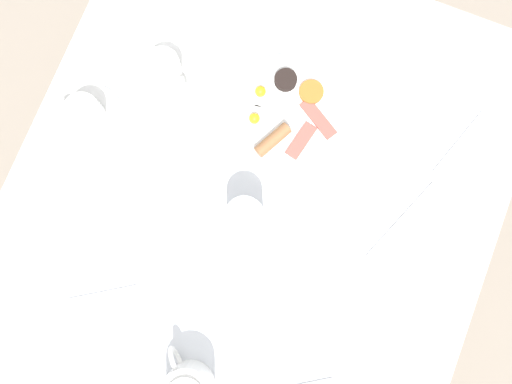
{
  "coord_description": "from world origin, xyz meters",
  "views": [
    {
      "loc": [
        -0.05,
        0.13,
        1.84
      ],
      "look_at": [
        0.0,
        0.0,
        0.78
      ],
      "focal_mm": 35.0,
      "sensor_mm": 36.0,
      "label": 1
    }
  ],
  "objects_px": {
    "teacup_with_saucer_left": "(86,114)",
    "teacup_with_saucer_right": "(164,70)",
    "knife_by_plate": "(402,220)",
    "fork_spare": "(460,143)",
    "breakfast_plate": "(285,113)",
    "creamer_jug": "(259,7)",
    "spoon_for_tea": "(102,295)",
    "water_glass_tall": "(244,217)"
  },
  "relations": [
    {
      "from": "teacup_with_saucer_left",
      "to": "teacup_with_saucer_right",
      "type": "height_order",
      "value": "same"
    },
    {
      "from": "knife_by_plate",
      "to": "fork_spare",
      "type": "relative_size",
      "value": 1.2
    },
    {
      "from": "breakfast_plate",
      "to": "teacup_with_saucer_right",
      "type": "height_order",
      "value": "teacup_with_saucer_right"
    },
    {
      "from": "creamer_jug",
      "to": "fork_spare",
      "type": "height_order",
      "value": "creamer_jug"
    },
    {
      "from": "teacup_with_saucer_left",
      "to": "creamer_jug",
      "type": "relative_size",
      "value": 1.92
    },
    {
      "from": "knife_by_plate",
      "to": "spoon_for_tea",
      "type": "relative_size",
      "value": 1.56
    },
    {
      "from": "teacup_with_saucer_right",
      "to": "fork_spare",
      "type": "distance_m",
      "value": 0.68
    },
    {
      "from": "spoon_for_tea",
      "to": "fork_spare",
      "type": "distance_m",
      "value": 0.85
    },
    {
      "from": "water_glass_tall",
      "to": "fork_spare",
      "type": "bearing_deg",
      "value": -138.76
    },
    {
      "from": "spoon_for_tea",
      "to": "teacup_with_saucer_left",
      "type": "bearing_deg",
      "value": -62.04
    },
    {
      "from": "breakfast_plate",
      "to": "teacup_with_saucer_left",
      "type": "height_order",
      "value": "teacup_with_saucer_left"
    },
    {
      "from": "teacup_with_saucer_left",
      "to": "fork_spare",
      "type": "bearing_deg",
      "value": -162.43
    },
    {
      "from": "teacup_with_saucer_left",
      "to": "water_glass_tall",
      "type": "height_order",
      "value": "water_glass_tall"
    },
    {
      "from": "teacup_with_saucer_right",
      "to": "creamer_jug",
      "type": "xyz_separation_m",
      "value": [
        -0.14,
        -0.21,
        0.0
      ]
    },
    {
      "from": "teacup_with_saucer_right",
      "to": "water_glass_tall",
      "type": "distance_m",
      "value": 0.38
    },
    {
      "from": "breakfast_plate",
      "to": "creamer_jug",
      "type": "bearing_deg",
      "value": -55.18
    },
    {
      "from": "breakfast_plate",
      "to": "fork_spare",
      "type": "relative_size",
      "value": 1.59
    },
    {
      "from": "teacup_with_saucer_right",
      "to": "fork_spare",
      "type": "xyz_separation_m",
      "value": [
        -0.67,
        -0.09,
        -0.02
      ]
    },
    {
      "from": "teacup_with_saucer_right",
      "to": "fork_spare",
      "type": "bearing_deg",
      "value": -172.13
    },
    {
      "from": "water_glass_tall",
      "to": "spoon_for_tea",
      "type": "xyz_separation_m",
      "value": [
        0.22,
        0.26,
        -0.05
      ]
    },
    {
      "from": "breakfast_plate",
      "to": "fork_spare",
      "type": "bearing_deg",
      "value": -168.04
    },
    {
      "from": "creamer_jug",
      "to": "spoon_for_tea",
      "type": "relative_size",
      "value": 0.6
    },
    {
      "from": "creamer_jug",
      "to": "knife_by_plate",
      "type": "distance_m",
      "value": 0.57
    },
    {
      "from": "creamer_jug",
      "to": "spoon_for_tea",
      "type": "height_order",
      "value": "creamer_jug"
    },
    {
      "from": "water_glass_tall",
      "to": "fork_spare",
      "type": "distance_m",
      "value": 0.51
    },
    {
      "from": "knife_by_plate",
      "to": "spoon_for_tea",
      "type": "bearing_deg",
      "value": 35.46
    },
    {
      "from": "water_glass_tall",
      "to": "spoon_for_tea",
      "type": "height_order",
      "value": "water_glass_tall"
    },
    {
      "from": "knife_by_plate",
      "to": "breakfast_plate",
      "type": "bearing_deg",
      "value": -21.7
    },
    {
      "from": "knife_by_plate",
      "to": "creamer_jug",
      "type": "bearing_deg",
      "value": -35.53
    },
    {
      "from": "knife_by_plate",
      "to": "spoon_for_tea",
      "type": "height_order",
      "value": "same"
    },
    {
      "from": "teacup_with_saucer_left",
      "to": "fork_spare",
      "type": "height_order",
      "value": "teacup_with_saucer_left"
    },
    {
      "from": "water_glass_tall",
      "to": "fork_spare",
      "type": "xyz_separation_m",
      "value": [
        -0.38,
        -0.34,
        -0.05
      ]
    },
    {
      "from": "breakfast_plate",
      "to": "creamer_jug",
      "type": "xyz_separation_m",
      "value": [
        0.14,
        -0.2,
        0.02
      ]
    },
    {
      "from": "teacup_with_saucer_left",
      "to": "water_glass_tall",
      "type": "xyz_separation_m",
      "value": [
        -0.41,
        0.09,
        0.03
      ]
    },
    {
      "from": "teacup_with_saucer_left",
      "to": "water_glass_tall",
      "type": "bearing_deg",
      "value": 168.23
    },
    {
      "from": "breakfast_plate",
      "to": "creamer_jug",
      "type": "distance_m",
      "value": 0.25
    },
    {
      "from": "knife_by_plate",
      "to": "teacup_with_saucer_left",
      "type": "bearing_deg",
      "value": 3.1
    },
    {
      "from": "knife_by_plate",
      "to": "spoon_for_tea",
      "type": "xyz_separation_m",
      "value": [
        0.54,
        0.39,
        0.0
      ]
    },
    {
      "from": "teacup_with_saucer_left",
      "to": "creamer_jug",
      "type": "bearing_deg",
      "value": -125.15
    },
    {
      "from": "breakfast_plate",
      "to": "fork_spare",
      "type": "xyz_separation_m",
      "value": [
        -0.39,
        -0.08,
        -0.01
      ]
    },
    {
      "from": "creamer_jug",
      "to": "teacup_with_saucer_right",
      "type": "bearing_deg",
      "value": 56.48
    },
    {
      "from": "teacup_with_saucer_right",
      "to": "spoon_for_tea",
      "type": "xyz_separation_m",
      "value": [
        -0.06,
        0.51,
        -0.02
      ]
    }
  ]
}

